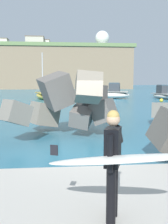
% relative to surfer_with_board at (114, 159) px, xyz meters
% --- Properties ---
extents(ground_plane, '(400.00, 400.00, 0.00)m').
position_rel_surfer_with_board_xyz_m(ground_plane, '(0.01, 4.48, -1.28)').
color(ground_plane, '#2D6B84').
extents(walkway_path, '(48.00, 4.40, 0.24)m').
position_rel_surfer_with_board_xyz_m(walkway_path, '(0.01, 0.48, -1.16)').
color(walkway_path, '#B2ADA3').
rests_on(walkway_path, ground).
extents(breakwater_jetty, '(30.00, 8.37, 2.97)m').
position_rel_surfer_with_board_xyz_m(breakwater_jetty, '(2.07, 6.63, -0.05)').
color(breakwater_jetty, '#3D3A38').
rests_on(breakwater_jetty, ground).
extents(surfer_with_board, '(2.08, 1.47, 1.78)m').
position_rel_surfer_with_board_xyz_m(surfer_with_board, '(0.00, 0.00, 0.00)').
color(surfer_with_board, black).
rests_on(surfer_with_board, walkway_path).
extents(boat_near_left, '(2.31, 5.72, 2.07)m').
position_rel_surfer_with_board_xyz_m(boat_near_left, '(14.29, 31.98, -0.65)').
color(boat_near_left, beige).
rests_on(boat_near_left, ground).
extents(boat_near_right, '(2.90, 6.02, 6.60)m').
position_rel_surfer_with_board_xyz_m(boat_near_right, '(-3.46, 32.90, -0.75)').
color(boat_near_right, '#EAC64C').
rests_on(boat_near_right, ground).
extents(boat_mid_left, '(5.67, 3.63, 2.38)m').
position_rel_surfer_with_board_xyz_m(boat_mid_left, '(6.80, 32.85, -0.52)').
color(boat_mid_left, beige).
rests_on(boat_mid_left, ground).
extents(mooring_buoy_inner, '(0.44, 0.44, 0.44)m').
position_rel_surfer_with_board_xyz_m(mooring_buoy_inner, '(1.87, 32.80, -1.06)').
color(mooring_buoy_inner, silver).
rests_on(mooring_buoy_inner, ground).
extents(mooring_buoy_outer, '(0.44, 0.44, 0.44)m').
position_rel_surfer_with_board_xyz_m(mooring_buoy_outer, '(11.54, 25.90, -1.06)').
color(mooring_buoy_outer, yellow).
rests_on(mooring_buoy_outer, ground).
extents(headland_bluff, '(74.04, 42.24, 15.77)m').
position_rel_surfer_with_board_xyz_m(headland_bluff, '(-11.59, 103.13, 6.63)').
color(headland_bluff, '#847056').
rests_on(headland_bluff, ground).
extents(radar_dome, '(6.07, 6.07, 8.92)m').
position_rel_surfer_with_board_xyz_m(radar_dome, '(17.52, 106.80, 19.03)').
color(radar_dome, silver).
rests_on(radar_dome, headland_bluff).
extents(station_building_central, '(5.39, 5.22, 5.07)m').
position_rel_surfer_with_board_xyz_m(station_building_central, '(-25.66, 107.75, 17.04)').
color(station_building_central, silver).
rests_on(station_building_central, headland_bluff).
extents(station_building_east, '(5.54, 7.47, 4.62)m').
position_rel_surfer_with_board_xyz_m(station_building_east, '(-8.08, 107.95, 16.81)').
color(station_building_east, silver).
rests_on(station_building_east, headland_bluff).
extents(station_building_annex, '(7.71, 5.15, 5.54)m').
position_rel_surfer_with_board_xyz_m(station_building_annex, '(-11.37, 104.31, 17.28)').
color(station_building_annex, '#B2ADA3').
rests_on(station_building_annex, headland_bluff).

